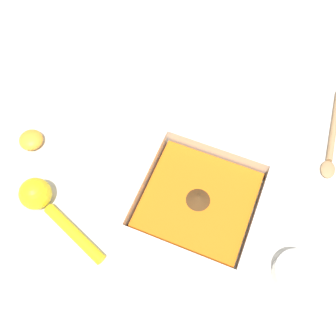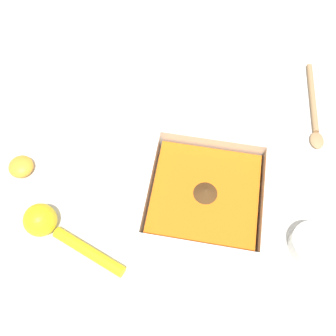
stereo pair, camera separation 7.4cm
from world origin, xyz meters
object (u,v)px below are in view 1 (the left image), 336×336
Objects in this scene: square_dish at (197,204)px; wooden_spoon at (332,138)px; lemon_squeezer at (44,202)px; lemon_half at (31,140)px; spice_bowl at (296,273)px.

wooden_spoon is at bearing 50.75° from square_dish.
square_dish reaches higher than lemon_squeezer.
lemon_half is 0.61m from wooden_spoon.
lemon_squeezer reaches higher than spice_bowl.
spice_bowl is 0.46m from lemon_squeezer.
square_dish is at bearing -44.03° from wooden_spoon.
spice_bowl is 0.56m from lemon_half.
lemon_squeezer is at bearing -57.54° from wooden_spoon.
square_dish is at bearing -137.77° from lemon_squeezer.
spice_bowl is at bearing -6.23° from lemon_half.
lemon_squeezer reaches higher than wooden_spoon.
wooden_spoon is (0.20, 0.25, -0.02)m from square_dish.
square_dish is 0.32m from wooden_spoon.
lemon_half is at bearing -71.62° from wooden_spoon.
lemon_squeezer is (-0.46, -0.05, 0.01)m from spice_bowl.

